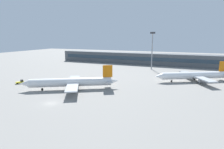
{
  "coord_description": "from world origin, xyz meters",
  "views": [
    {
      "loc": [
        42.74,
        -48.66,
        22.02
      ],
      "look_at": [
        5.52,
        40.0,
        3.0
      ],
      "focal_mm": 30.94,
      "sensor_mm": 36.0,
      "label": 1
    }
  ],
  "objects_px": {
    "airplane_near": "(70,82)",
    "floodlight_tower_west": "(152,48)",
    "baggage_tug_yellow": "(20,82)",
    "airplane_mid": "(194,75)"
  },
  "relations": [
    {
      "from": "baggage_tug_yellow",
      "to": "floodlight_tower_west",
      "type": "bearing_deg",
      "value": 52.91
    },
    {
      "from": "floodlight_tower_west",
      "to": "airplane_mid",
      "type": "bearing_deg",
      "value": -46.68
    },
    {
      "from": "floodlight_tower_west",
      "to": "baggage_tug_yellow",
      "type": "bearing_deg",
      "value": -127.09
    },
    {
      "from": "airplane_near",
      "to": "floodlight_tower_west",
      "type": "height_order",
      "value": "floodlight_tower_west"
    },
    {
      "from": "baggage_tug_yellow",
      "to": "floodlight_tower_west",
      "type": "distance_m",
      "value": 82.61
    },
    {
      "from": "airplane_near",
      "to": "baggage_tug_yellow",
      "type": "xyz_separation_m",
      "value": [
        -27.99,
        -0.61,
        -2.27
      ]
    },
    {
      "from": "airplane_mid",
      "to": "floodlight_tower_west",
      "type": "distance_m",
      "value": 40.44
    },
    {
      "from": "airplane_near",
      "to": "floodlight_tower_west",
      "type": "relative_size",
      "value": 1.46
    },
    {
      "from": "airplane_mid",
      "to": "baggage_tug_yellow",
      "type": "xyz_separation_m",
      "value": [
        -75.74,
        -36.77,
        -2.21
      ]
    },
    {
      "from": "airplane_near",
      "to": "floodlight_tower_west",
      "type": "bearing_deg",
      "value": 71.81
    }
  ]
}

